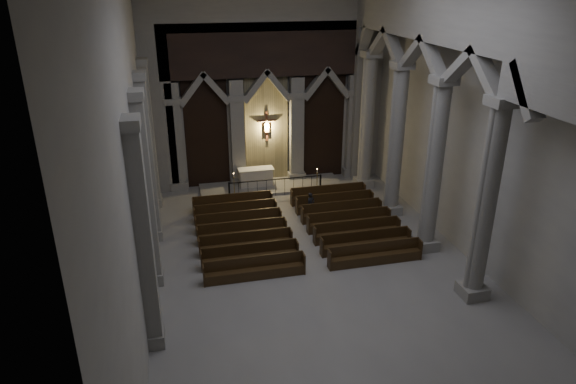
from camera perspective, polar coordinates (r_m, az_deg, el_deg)
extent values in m
plane|color=gray|center=(21.92, 3.72, -9.70)|extent=(24.00, 24.00, 0.00)
cube|color=#ABA8A0|center=(30.71, -2.56, 11.94)|extent=(14.00, 0.10, 12.00)
cube|color=#ABA8A0|center=(9.81, 26.10, -15.83)|extent=(14.00, 0.10, 12.00)
cube|color=#ABA8A0|center=(18.61, -16.94, 3.76)|extent=(0.10, 24.00, 12.00)
cube|color=#ABA8A0|center=(22.43, 21.63, 6.29)|extent=(0.10, 24.00, 12.00)
cube|color=gray|center=(30.38, -12.39, 5.87)|extent=(0.80, 0.50, 6.40)
cube|color=gray|center=(31.33, -11.95, 0.70)|extent=(1.05, 0.70, 0.50)
cube|color=gray|center=(29.84, -12.74, 9.81)|extent=(1.00, 0.65, 0.35)
cube|color=gray|center=(30.61, -5.62, 6.42)|extent=(0.80, 0.50, 6.40)
cube|color=gray|center=(31.56, -5.42, 1.27)|extent=(1.05, 0.70, 0.50)
cube|color=gray|center=(30.08, -5.78, 10.35)|extent=(1.00, 0.65, 0.35)
cube|color=gray|center=(31.26, 0.97, 6.87)|extent=(0.80, 0.50, 6.40)
cube|color=gray|center=(32.19, 0.93, 1.82)|extent=(1.05, 0.70, 0.50)
cube|color=gray|center=(30.74, 0.99, 10.73)|extent=(1.00, 0.65, 0.35)
cube|color=gray|center=(32.30, 7.22, 7.22)|extent=(0.80, 0.50, 6.40)
cube|color=gray|center=(33.21, 6.97, 2.31)|extent=(1.05, 0.70, 0.50)
cube|color=gray|center=(31.80, 7.41, 10.95)|extent=(1.00, 0.65, 0.35)
cube|color=black|center=(30.69, -9.09, 6.87)|extent=(2.60, 0.15, 7.00)
cube|color=#92865E|center=(31.14, -2.43, 7.36)|extent=(2.60, 0.15, 7.00)
cube|color=black|center=(31.98, 3.97, 7.74)|extent=(2.60, 0.15, 7.00)
cube|color=black|center=(29.92, -2.44, 15.53)|extent=(12.00, 0.50, 3.00)
cube|color=gray|center=(30.04, -14.14, 8.10)|extent=(1.60, 0.50, 9.00)
cube|color=gray|center=(32.27, 8.69, 9.51)|extent=(1.60, 0.50, 9.00)
cube|color=gray|center=(29.71, -2.53, 20.32)|extent=(14.00, 0.50, 3.00)
plane|color=#F7BA6F|center=(31.11, -2.42, 7.35)|extent=(1.50, 0.00, 1.50)
cube|color=brown|center=(31.02, -2.39, 7.31)|extent=(0.13, 0.08, 1.80)
cube|color=brown|center=(30.93, -2.40, 7.93)|extent=(1.10, 0.08, 0.13)
cube|color=tan|center=(30.98, -2.36, 7.19)|extent=(0.26, 0.10, 0.60)
sphere|color=tan|center=(30.87, -2.38, 7.90)|extent=(0.17, 0.17, 0.17)
cylinder|color=tan|center=(30.84, -2.85, 7.82)|extent=(0.45, 0.08, 0.08)
cylinder|color=tan|center=(30.93, -1.90, 7.88)|extent=(0.45, 0.08, 0.08)
cube|color=gray|center=(31.50, 8.37, 1.08)|extent=(1.00, 1.00, 0.50)
cylinder|color=gray|center=(30.33, 8.77, 7.68)|extent=(0.70, 0.70, 7.50)
cube|color=gray|center=(29.59, 9.22, 14.89)|extent=(0.95, 0.95, 0.35)
cube|color=gray|center=(28.12, 11.28, -1.85)|extent=(1.00, 1.00, 0.50)
cylinder|color=gray|center=(26.81, 11.89, 5.46)|extent=(0.70, 0.70, 7.50)
cube|color=gray|center=(25.96, 12.58, 13.59)|extent=(0.95, 0.95, 0.35)
cube|color=gray|center=(24.94, 14.98, -5.56)|extent=(1.00, 1.00, 0.50)
cylinder|color=gray|center=(23.45, 15.89, 2.55)|extent=(0.70, 0.70, 7.50)
cube|color=gray|center=(22.47, 16.95, 11.80)|extent=(0.95, 0.95, 0.35)
cube|color=gray|center=(22.01, 19.78, -10.25)|extent=(1.00, 1.00, 0.50)
cylinder|color=gray|center=(20.31, 21.16, -1.30)|extent=(0.70, 0.70, 7.50)
cube|color=gray|center=(19.18, 22.79, 9.28)|extent=(0.95, 0.95, 0.35)
cube|color=gray|center=(20.88, 19.94, 18.34)|extent=(0.55, 24.00, 2.80)
cube|color=gray|center=(31.91, 7.58, 9.60)|extent=(0.55, 1.20, 9.20)
cube|color=gray|center=(29.50, -14.41, -0.95)|extent=(0.60, 1.00, 0.50)
cube|color=gray|center=(28.26, -15.15, 6.03)|extent=(0.50, 0.80, 7.50)
cube|color=gray|center=(27.45, -15.98, 13.74)|extent=(0.60, 1.00, 0.35)
cube|color=gray|center=(25.87, -14.43, -4.42)|extent=(0.60, 1.00, 0.50)
cube|color=gray|center=(24.44, -15.28, 3.44)|extent=(0.50, 0.80, 7.50)
cube|color=gray|center=(23.50, -16.25, 12.32)|extent=(0.60, 1.00, 0.35)
cube|color=gray|center=(22.36, -14.45, -9.00)|extent=(0.60, 1.00, 0.50)
cube|color=gray|center=(20.69, -15.45, -0.11)|extent=(0.50, 0.80, 7.50)
cube|color=gray|center=(19.58, -16.63, 10.33)|extent=(0.60, 1.00, 0.35)
cube|color=gray|center=(19.05, -14.48, -15.22)|extent=(0.60, 1.00, 0.50)
cube|color=gray|center=(17.05, -15.70, -5.19)|extent=(0.50, 0.80, 7.50)
cube|color=gray|center=(15.68, -17.18, 7.35)|extent=(0.60, 1.00, 0.35)
cube|color=gray|center=(31.07, -1.89, 0.67)|extent=(8.50, 2.60, 0.15)
cube|color=beige|center=(30.86, -3.58, 1.65)|extent=(1.95, 0.76, 1.03)
cube|color=white|center=(30.67, -3.61, 2.59)|extent=(2.12, 0.85, 0.04)
cube|color=black|center=(29.49, -1.39, 1.42)|extent=(5.39, 0.05, 0.05)
cube|color=black|center=(29.29, -6.55, 0.09)|extent=(0.09, 0.09, 1.08)
cube|color=black|center=(30.30, 3.61, 0.98)|extent=(0.09, 0.09, 1.08)
cylinder|color=black|center=(29.36, -5.50, 0.12)|extent=(0.02, 0.02, 0.99)
cylinder|color=black|center=(29.42, -4.46, 0.21)|extent=(0.02, 0.02, 0.99)
cylinder|color=black|center=(29.50, -3.43, 0.30)|extent=(0.02, 0.02, 0.99)
cylinder|color=black|center=(29.59, -2.40, 0.40)|extent=(0.02, 0.02, 0.99)
cylinder|color=black|center=(29.69, -1.38, 0.49)|extent=(0.02, 0.02, 0.99)
cylinder|color=black|center=(29.79, -0.37, 0.58)|extent=(0.02, 0.02, 0.99)
cylinder|color=black|center=(29.91, 0.64, 0.67)|extent=(0.02, 0.02, 0.99)
cylinder|color=black|center=(30.03, 1.64, 0.75)|extent=(0.02, 0.02, 0.99)
cylinder|color=black|center=(30.17, 2.63, 0.84)|extent=(0.02, 0.02, 0.99)
cylinder|color=olive|center=(29.74, -5.95, -0.59)|extent=(0.26, 0.26, 0.05)
cylinder|color=olive|center=(29.50, -6.00, 0.51)|extent=(0.04, 0.04, 1.24)
cylinder|color=olive|center=(29.28, -6.04, 1.63)|extent=(0.13, 0.13, 0.02)
cylinder|color=white|center=(29.24, -6.05, 1.83)|extent=(0.05, 0.05, 0.21)
sphere|color=#FFBC59|center=(29.19, -6.06, 2.07)|extent=(0.05, 0.05, 0.05)
cylinder|color=olive|center=(30.36, 3.22, 0.00)|extent=(0.25, 0.25, 0.05)
cylinder|color=olive|center=(30.13, 3.24, 1.06)|extent=(0.04, 0.04, 1.22)
cylinder|color=olive|center=(29.91, 3.27, 2.15)|extent=(0.13, 0.13, 0.02)
cylinder|color=white|center=(29.87, 3.27, 2.35)|extent=(0.05, 0.05, 0.21)
sphere|color=#FFBC59|center=(29.83, 3.28, 2.58)|extent=(0.05, 0.05, 0.05)
cube|color=black|center=(27.99, -6.13, -1.70)|extent=(4.25, 0.40, 0.46)
cube|color=black|center=(27.97, -6.22, -0.65)|extent=(4.25, 0.07, 0.51)
cube|color=black|center=(27.75, -10.50, -1.67)|extent=(0.06, 0.46, 0.91)
cube|color=black|center=(28.19, -1.87, -0.88)|extent=(0.06, 0.46, 0.91)
cube|color=black|center=(29.04, 4.48, -0.70)|extent=(4.25, 0.40, 0.46)
cube|color=black|center=(29.03, 4.40, 0.32)|extent=(4.25, 0.07, 0.51)
cube|color=black|center=(28.42, 0.41, -0.67)|extent=(0.06, 0.46, 0.91)
cube|color=black|center=(29.63, 8.42, 0.09)|extent=(0.06, 0.46, 0.91)
cube|color=black|center=(26.94, -5.80, -2.69)|extent=(4.25, 0.40, 0.46)
cube|color=black|center=(26.91, -5.90, -1.60)|extent=(4.25, 0.07, 0.51)
cube|color=black|center=(26.70, -10.34, -2.67)|extent=(0.06, 0.46, 0.91)
cube|color=black|center=(27.16, -1.38, -1.83)|extent=(0.06, 0.46, 0.91)
cube|color=black|center=(28.04, 5.19, -1.61)|extent=(4.25, 0.40, 0.46)
cube|color=black|center=(28.01, 5.10, -0.56)|extent=(4.25, 0.07, 0.51)
cube|color=black|center=(27.39, 0.98, -1.60)|extent=(0.06, 0.46, 0.91)
cube|color=black|center=(28.65, 9.25, -0.78)|extent=(0.06, 0.46, 0.91)
cube|color=black|center=(25.91, -5.45, -3.77)|extent=(4.25, 0.40, 0.46)
cube|color=black|center=(25.87, -5.55, -2.63)|extent=(4.25, 0.07, 0.51)
cube|color=black|center=(25.66, -10.18, -3.75)|extent=(0.06, 0.46, 0.91)
cube|color=black|center=(26.13, -0.85, -2.86)|extent=(0.06, 0.46, 0.91)
cube|color=black|center=(27.05, 5.95, -2.59)|extent=(4.25, 0.40, 0.46)
cube|color=black|center=(27.01, 5.86, -1.50)|extent=(4.25, 0.07, 0.51)
cube|color=black|center=(26.38, 1.59, -2.61)|extent=(0.06, 0.46, 0.91)
cube|color=black|center=(27.68, 10.13, -1.71)|extent=(0.06, 0.46, 0.91)
cube|color=black|center=(24.88, -5.07, -4.93)|extent=(4.25, 0.40, 0.46)
cube|color=black|center=(24.84, -5.17, -3.74)|extent=(4.25, 0.07, 0.51)
cube|color=black|center=(24.62, -10.00, -4.93)|extent=(0.06, 0.46, 0.91)
cube|color=black|center=(25.12, -0.28, -3.97)|extent=(0.06, 0.46, 0.91)
cube|color=black|center=(26.07, 6.77, -3.65)|extent=(4.25, 0.40, 0.46)
cube|color=black|center=(26.02, 6.67, -2.52)|extent=(4.25, 0.07, 0.51)
cube|color=black|center=(25.37, 2.26, -3.70)|extent=(0.06, 0.46, 0.91)
cube|color=black|center=(26.72, 11.09, -2.71)|extent=(0.06, 0.46, 0.91)
cube|color=black|center=(23.87, -4.66, -6.18)|extent=(4.25, 0.40, 0.46)
cube|color=black|center=(23.81, -4.76, -4.95)|extent=(4.25, 0.07, 0.51)
cube|color=black|center=(23.60, -9.80, -6.20)|extent=(0.06, 0.46, 0.91)
cube|color=black|center=(24.12, 0.34, -5.17)|extent=(0.06, 0.46, 0.91)
cube|color=black|center=(25.11, 7.65, -4.79)|extent=(4.25, 0.40, 0.46)
cube|color=black|center=(25.05, 7.55, -3.61)|extent=(4.25, 0.07, 0.51)
cube|color=black|center=(24.38, 2.98, -4.88)|extent=(0.06, 0.46, 0.91)
cube|color=black|center=(25.79, 12.11, -3.77)|extent=(0.06, 0.46, 0.91)
cube|color=black|center=(22.88, -4.20, -7.55)|extent=(4.25, 0.40, 0.46)
cube|color=black|center=(22.81, -4.31, -6.27)|extent=(4.25, 0.07, 0.51)
cube|color=black|center=(22.59, -9.59, -7.59)|extent=(0.06, 0.46, 0.91)
cube|color=black|center=(23.13, 1.01, -6.48)|extent=(0.06, 0.46, 0.91)
cube|color=black|center=(24.16, 8.60, -6.01)|extent=(4.25, 0.40, 0.46)
cube|color=black|center=(24.09, 8.51, -4.80)|extent=(4.25, 0.07, 0.51)
cube|color=black|center=(23.41, 3.76, -6.15)|extent=(0.06, 0.46, 0.91)
cube|color=black|center=(24.87, 13.21, -4.92)|extent=(0.06, 0.46, 0.91)
cube|color=black|center=(21.90, -3.70, -9.05)|extent=(4.25, 0.40, 0.46)
cube|color=black|center=(21.81, -3.82, -7.71)|extent=(4.25, 0.07, 0.51)
cube|color=black|center=(21.60, -9.35, -9.11)|extent=(0.06, 0.46, 0.91)
cube|color=black|center=(22.16, 1.75, -7.90)|extent=(0.06, 0.46, 0.91)
cube|color=black|center=(23.23, 9.64, -7.33)|extent=(4.25, 0.40, 0.46)
cube|color=black|center=(23.15, 9.54, -6.07)|extent=(4.25, 0.07, 0.51)
cube|color=black|center=(22.45, 4.62, -7.53)|extent=(0.06, 0.46, 0.91)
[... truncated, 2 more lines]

